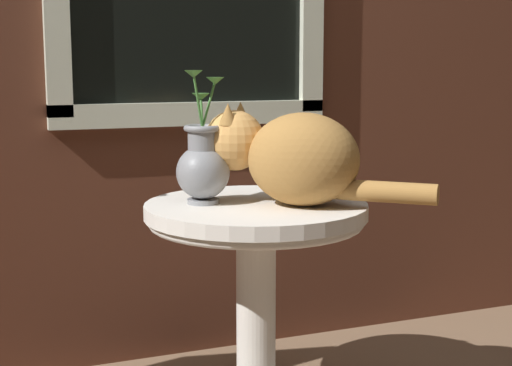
# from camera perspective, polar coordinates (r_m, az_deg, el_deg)

# --- Properties ---
(wicker_side_table) EXTENTS (0.55, 0.55, 0.57)m
(wicker_side_table) POSITION_cam_1_polar(r_m,az_deg,el_deg) (1.92, 0.00, -6.93)
(wicker_side_table) COLOR silver
(wicker_side_table) RESTS_ON ground_plane
(cat) EXTENTS (0.46, 0.43, 0.25)m
(cat) POSITION_cam_1_polar(r_m,az_deg,el_deg) (1.84, 2.70, 2.02)
(cat) COLOR #AD7A3D
(cat) RESTS_ON wicker_side_table
(pewter_vase_with_ivy) EXTENTS (0.13, 0.13, 0.32)m
(pewter_vase_with_ivy) POSITION_cam_1_polar(r_m,az_deg,el_deg) (1.86, -4.01, 1.42)
(pewter_vase_with_ivy) COLOR gray
(pewter_vase_with_ivy) RESTS_ON wicker_side_table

